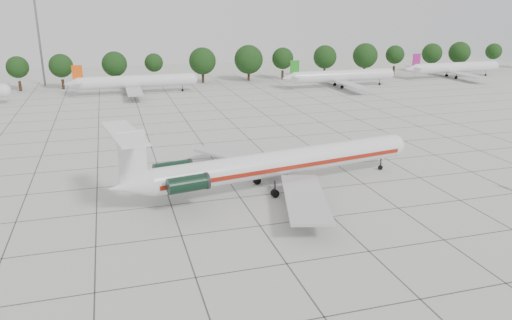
# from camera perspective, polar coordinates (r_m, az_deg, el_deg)

# --- Properties ---
(ground) EXTENTS (260.00, 260.00, 0.00)m
(ground) POSITION_cam_1_polar(r_m,az_deg,el_deg) (58.19, -1.83, -4.30)
(ground) COLOR beige
(ground) RESTS_ON ground
(apron_joints) EXTENTS (170.00, 170.00, 0.02)m
(apron_joints) POSITION_cam_1_polar(r_m,az_deg,el_deg) (71.96, -4.87, 0.02)
(apron_joints) COLOR #383838
(apron_joints) RESTS_ON ground
(main_airliner) EXTENTS (38.87, 30.36, 9.18)m
(main_airliner) POSITION_cam_1_polar(r_m,az_deg,el_deg) (59.47, 1.62, -0.48)
(main_airliner) COLOR silver
(main_airliner) RESTS_ON ground
(bg_airliner_c) EXTENTS (28.24, 27.20, 7.40)m
(bg_airliner_c) POSITION_cam_1_polar(r_m,az_deg,el_deg) (126.78, -13.60, 8.68)
(bg_airliner_c) COLOR silver
(bg_airliner_c) RESTS_ON ground
(bg_airliner_d) EXTENTS (28.24, 27.20, 7.40)m
(bg_airliner_d) POSITION_cam_1_polar(r_m,az_deg,el_deg) (134.81, 9.76, 9.44)
(bg_airliner_d) COLOR silver
(bg_airliner_d) RESTS_ON ground
(bg_airliner_e) EXTENTS (28.24, 27.20, 7.40)m
(bg_airliner_e) POSITION_cam_1_polar(r_m,az_deg,el_deg) (160.87, 21.75, 9.77)
(bg_airliner_e) COLOR silver
(bg_airliner_e) RESTS_ON ground
(tree_line) EXTENTS (249.86, 8.44, 10.22)m
(tree_line) POSITION_cam_1_polar(r_m,az_deg,el_deg) (138.14, -15.87, 10.51)
(tree_line) COLOR #332114
(tree_line) RESTS_ON ground
(floodlight_mast) EXTENTS (1.60, 1.60, 25.45)m
(floodlight_mast) POSITION_cam_1_polar(r_m,az_deg,el_deg) (145.36, -23.64, 13.35)
(floodlight_mast) COLOR slate
(floodlight_mast) RESTS_ON ground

